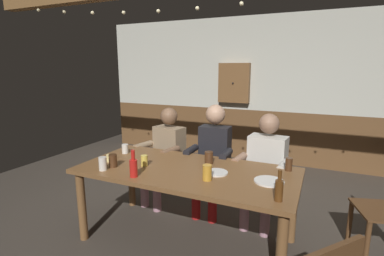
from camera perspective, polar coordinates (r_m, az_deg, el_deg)
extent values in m
plane|color=#423A33|center=(3.10, -1.29, -21.29)|extent=(7.12, 7.12, 0.00)
cube|color=beige|center=(5.37, 12.53, 12.13)|extent=(5.93, 0.12, 1.63)
cube|color=brown|center=(5.50, 11.94, -1.31)|extent=(5.93, 0.12, 0.93)
cube|color=brown|center=(2.79, -1.09, -8.37)|extent=(2.05, 0.97, 0.04)
cylinder|color=brown|center=(3.15, -20.74, -14.10)|extent=(0.08, 0.08, 0.71)
cylinder|color=brown|center=(3.71, -11.77, -9.56)|extent=(0.08, 0.08, 0.71)
cylinder|color=brown|center=(3.08, 19.13, -14.59)|extent=(0.08, 0.08, 0.71)
cube|color=#997F60|center=(3.73, -4.44, -3.50)|extent=(0.41, 0.29, 0.49)
sphere|color=brown|center=(3.65, -4.53, 2.33)|extent=(0.22, 0.22, 0.22)
cylinder|color=#B78493|center=(3.62, -4.71, -7.75)|extent=(0.21, 0.44, 0.13)
cylinder|color=#B78493|center=(3.76, -7.15, -7.10)|extent=(0.21, 0.44, 0.13)
cylinder|color=#B78493|center=(3.58, -6.87, -12.71)|extent=(0.10, 0.10, 0.42)
cylinder|color=#B78493|center=(3.71, -9.30, -11.86)|extent=(0.10, 0.10, 0.42)
cylinder|color=brown|center=(3.41, -4.30, -4.56)|extent=(0.13, 0.29, 0.08)
cylinder|color=#997F60|center=(3.70, -9.54, -3.40)|extent=(0.13, 0.29, 0.08)
cube|color=black|center=(3.48, 4.50, -4.14)|extent=(0.36, 0.21, 0.55)
sphere|color=tan|center=(3.39, 4.61, 2.70)|extent=(0.23, 0.23, 0.23)
cylinder|color=#AD1919|center=(3.40, 5.20, -9.12)|extent=(0.14, 0.40, 0.13)
cylinder|color=#AD1919|center=(3.46, 2.08, -8.70)|extent=(0.14, 0.40, 0.13)
cylinder|color=#AD1919|center=(3.33, 4.02, -14.60)|extent=(0.10, 0.10, 0.42)
cylinder|color=#AD1919|center=(3.39, 0.80, -14.07)|extent=(0.10, 0.10, 0.42)
cylinder|color=black|center=(3.19, 6.68, -5.13)|extent=(0.09, 0.28, 0.08)
cylinder|color=black|center=(3.33, -0.21, -4.36)|extent=(0.09, 0.28, 0.08)
cube|color=silver|center=(3.34, 14.52, -5.70)|extent=(0.42, 0.27, 0.49)
sphere|color=#9E755B|center=(3.25, 14.87, 0.82)|extent=(0.22, 0.22, 0.22)
cylinder|color=#B78493|center=(3.25, 15.45, -10.54)|extent=(0.17, 0.44, 0.13)
cylinder|color=#B78493|center=(3.30, 11.68, -9.97)|extent=(0.17, 0.44, 0.13)
cylinder|color=#B78493|center=(3.17, 14.14, -16.41)|extent=(0.10, 0.10, 0.42)
cylinder|color=#B78493|center=(3.23, 10.22, -15.69)|extent=(0.10, 0.10, 0.42)
cylinder|color=silver|center=(3.05, 17.45, -7.09)|extent=(0.11, 0.29, 0.08)
cylinder|color=#9E755B|center=(3.17, 9.24, -5.96)|extent=(0.11, 0.29, 0.08)
cube|color=brown|center=(3.16, 33.40, -13.38)|extent=(0.54, 0.54, 0.02)
cylinder|color=brown|center=(3.03, 31.00, -19.05)|extent=(0.04, 0.04, 0.44)
cylinder|color=brown|center=(3.34, 28.48, -15.85)|extent=(0.04, 0.04, 0.44)
cylinder|color=#F9E08C|center=(3.09, -16.10, -5.68)|extent=(0.04, 0.04, 0.08)
cylinder|color=white|center=(2.68, 4.83, -8.67)|extent=(0.21, 0.21, 0.01)
cylinder|color=white|center=(2.56, 14.83, -10.04)|extent=(0.25, 0.25, 0.01)
cylinder|color=#593314|center=(2.22, 16.64, -11.68)|extent=(0.06, 0.06, 0.16)
cylinder|color=#593314|center=(2.17, 16.82, -8.85)|extent=(0.03, 0.03, 0.08)
cylinder|color=red|center=(2.62, -11.37, -7.76)|extent=(0.07, 0.07, 0.15)
cylinder|color=red|center=(2.58, -11.48, -5.20)|extent=(0.03, 0.03, 0.09)
cylinder|color=#4C2D19|center=(2.86, 18.40, -6.76)|extent=(0.06, 0.06, 0.12)
cylinder|color=#4C2D19|center=(2.92, 3.31, -5.81)|extent=(0.08, 0.08, 0.12)
cylinder|color=white|center=(2.85, -17.07, -6.68)|extent=(0.07, 0.07, 0.13)
cylinder|color=#E5C64C|center=(2.89, -9.32, -6.32)|extent=(0.07, 0.07, 0.11)
cylinder|color=#4C2D19|center=(2.92, -15.21, -6.19)|extent=(0.08, 0.08, 0.13)
cylinder|color=gold|center=(2.50, 2.99, -8.69)|extent=(0.08, 0.08, 0.13)
cylinder|color=white|center=(3.34, -12.97, -3.99)|extent=(0.07, 0.07, 0.10)
cube|color=brown|center=(5.33, 8.23, 8.72)|extent=(0.56, 0.12, 0.70)
sphere|color=black|center=(5.26, 8.00, 8.69)|extent=(0.03, 0.03, 0.03)
sphere|color=#F9EAB2|center=(4.19, -27.85, 19.72)|extent=(0.04, 0.04, 0.04)
sphere|color=#F9EAB2|center=(3.87, -23.74, 20.08)|extent=(0.04, 0.04, 0.04)
sphere|color=#F9EAB2|center=(3.58, -18.92, 20.56)|extent=(0.04, 0.04, 0.04)
sphere|color=#F9EAB2|center=(3.31, -13.25, 21.13)|extent=(0.04, 0.04, 0.04)
sphere|color=#F9EAB2|center=(3.08, -6.62, 21.77)|extent=(0.04, 0.04, 0.04)
sphere|color=#F9EAB2|center=(2.89, 1.04, 22.39)|extent=(0.04, 0.04, 0.04)
sphere|color=#F9EAB2|center=(2.76, 9.67, 22.88)|extent=(0.04, 0.04, 0.04)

